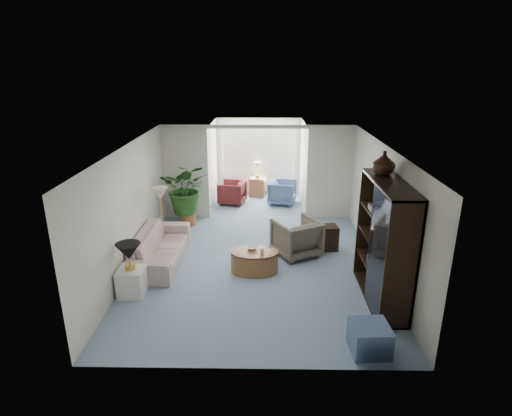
{
  "coord_description": "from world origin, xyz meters",
  "views": [
    {
      "loc": [
        0.14,
        -7.75,
        4.01
      ],
      "look_at": [
        0.0,
        0.6,
        1.1
      ],
      "focal_mm": 29.52,
      "sensor_mm": 36.0,
      "label": 1
    }
  ],
  "objects_px": {
    "framed_picture": "(385,191)",
    "coffee_cup": "(262,251)",
    "table_lamp": "(129,251)",
    "sofa": "(160,247)",
    "end_table": "(132,282)",
    "coffee_table": "(255,262)",
    "cabinet_urn": "(384,163)",
    "sunroom_chair_blue": "(282,192)",
    "side_table_dark": "(327,238)",
    "sunroom_chair_maroon": "(232,193)",
    "entertainment_cabinet": "(384,243)",
    "ottoman": "(370,338)",
    "sunroom_table": "(258,187)",
    "coffee_bowl": "(252,248)",
    "plant_pot": "(188,219)",
    "wingback_chair": "(296,237)",
    "floor_lamp": "(160,194)"
  },
  "relations": [
    {
      "from": "coffee_bowl",
      "to": "ottoman",
      "type": "bearing_deg",
      "value": -55.07
    },
    {
      "from": "end_table",
      "to": "table_lamp",
      "type": "height_order",
      "value": "table_lamp"
    },
    {
      "from": "framed_picture",
      "to": "table_lamp",
      "type": "height_order",
      "value": "framed_picture"
    },
    {
      "from": "framed_picture",
      "to": "sunroom_chair_blue",
      "type": "relative_size",
      "value": 0.64
    },
    {
      "from": "table_lamp",
      "to": "sunroom_table",
      "type": "bearing_deg",
      "value": 69.82
    },
    {
      "from": "framed_picture",
      "to": "coffee_cup",
      "type": "distance_m",
      "value": 2.62
    },
    {
      "from": "sunroom_table",
      "to": "end_table",
      "type": "bearing_deg",
      "value": -110.18
    },
    {
      "from": "framed_picture",
      "to": "coffee_bowl",
      "type": "xyz_separation_m",
      "value": [
        -2.53,
        0.05,
        -1.22
      ]
    },
    {
      "from": "sofa",
      "to": "ottoman",
      "type": "bearing_deg",
      "value": -127.35
    },
    {
      "from": "floor_lamp",
      "to": "sunroom_table",
      "type": "height_order",
      "value": "floor_lamp"
    },
    {
      "from": "entertainment_cabinet",
      "to": "sunroom_chair_blue",
      "type": "relative_size",
      "value": 2.77
    },
    {
      "from": "framed_picture",
      "to": "table_lamp",
      "type": "relative_size",
      "value": 1.14
    },
    {
      "from": "coffee_table",
      "to": "coffee_bowl",
      "type": "distance_m",
      "value": 0.27
    },
    {
      "from": "coffee_cup",
      "to": "cabinet_urn",
      "type": "relative_size",
      "value": 0.24
    },
    {
      "from": "coffee_bowl",
      "to": "sunroom_chair_blue",
      "type": "height_order",
      "value": "sunroom_chair_blue"
    },
    {
      "from": "coffee_cup",
      "to": "side_table_dark",
      "type": "relative_size",
      "value": 0.18
    },
    {
      "from": "wingback_chair",
      "to": "sunroom_table",
      "type": "height_order",
      "value": "wingback_chair"
    },
    {
      "from": "framed_picture",
      "to": "entertainment_cabinet",
      "type": "bearing_deg",
      "value": -102.87
    },
    {
      "from": "cabinet_urn",
      "to": "sunroom_chair_blue",
      "type": "bearing_deg",
      "value": 107.51
    },
    {
      "from": "sofa",
      "to": "coffee_cup",
      "type": "distance_m",
      "value": 2.23
    },
    {
      "from": "sofa",
      "to": "end_table",
      "type": "bearing_deg",
      "value": 171.94
    },
    {
      "from": "wingback_chair",
      "to": "coffee_table",
      "type": "bearing_deg",
      "value": 14.35
    },
    {
      "from": "coffee_table",
      "to": "plant_pot",
      "type": "distance_m",
      "value": 3.12
    },
    {
      "from": "floor_lamp",
      "to": "coffee_cup",
      "type": "relative_size",
      "value": 3.61
    },
    {
      "from": "floor_lamp",
      "to": "coffee_bowl",
      "type": "relative_size",
      "value": 1.75
    },
    {
      "from": "coffee_bowl",
      "to": "table_lamp",
      "type": "bearing_deg",
      "value": -154.97
    },
    {
      "from": "coffee_table",
      "to": "coffee_cup",
      "type": "height_order",
      "value": "coffee_cup"
    },
    {
      "from": "side_table_dark",
      "to": "sunroom_chair_maroon",
      "type": "xyz_separation_m",
      "value": [
        -2.35,
        3.2,
        0.06
      ]
    },
    {
      "from": "framed_picture",
      "to": "plant_pot",
      "type": "bearing_deg",
      "value": 149.38
    },
    {
      "from": "coffee_bowl",
      "to": "sunroom_chair_maroon",
      "type": "relative_size",
      "value": 0.28
    },
    {
      "from": "coffee_table",
      "to": "coffee_bowl",
      "type": "bearing_deg",
      "value": 116.57
    },
    {
      "from": "coffee_table",
      "to": "end_table",
      "type": "bearing_deg",
      "value": -157.66
    },
    {
      "from": "framed_picture",
      "to": "coffee_bowl",
      "type": "bearing_deg",
      "value": 178.93
    },
    {
      "from": "ottoman",
      "to": "plant_pot",
      "type": "distance_m",
      "value": 6.1
    },
    {
      "from": "sunroom_table",
      "to": "ottoman",
      "type": "bearing_deg",
      "value": -77.02
    },
    {
      "from": "sofa",
      "to": "end_table",
      "type": "xyz_separation_m",
      "value": [
        -0.2,
        -1.35,
        -0.08
      ]
    },
    {
      "from": "framed_picture",
      "to": "sunroom_table",
      "type": "relative_size",
      "value": 0.85
    },
    {
      "from": "side_table_dark",
      "to": "sunroom_chair_maroon",
      "type": "distance_m",
      "value": 3.97
    },
    {
      "from": "cabinet_urn",
      "to": "sunroom_chair_blue",
      "type": "height_order",
      "value": "cabinet_urn"
    },
    {
      "from": "wingback_chair",
      "to": "entertainment_cabinet",
      "type": "bearing_deg",
      "value": 99.49
    },
    {
      "from": "cabinet_urn",
      "to": "ottoman",
      "type": "bearing_deg",
      "value": -104.88
    },
    {
      "from": "wingback_chair",
      "to": "table_lamp",
      "type": "bearing_deg",
      "value": 1.09
    },
    {
      "from": "plant_pot",
      "to": "table_lamp",
      "type": "bearing_deg",
      "value": -97.0
    },
    {
      "from": "sunroom_chair_maroon",
      "to": "sunroom_table",
      "type": "xyz_separation_m",
      "value": [
        0.75,
        0.75,
        -0.05
      ]
    },
    {
      "from": "floor_lamp",
      "to": "ottoman",
      "type": "relative_size",
      "value": 0.67
    },
    {
      "from": "entertainment_cabinet",
      "to": "coffee_cup",
      "type": "bearing_deg",
      "value": 157.83
    },
    {
      "from": "coffee_bowl",
      "to": "sunroom_table",
      "type": "distance_m",
      "value": 4.97
    },
    {
      "from": "plant_pot",
      "to": "sunroom_chair_blue",
      "type": "distance_m",
      "value": 3.07
    },
    {
      "from": "coffee_bowl",
      "to": "plant_pot",
      "type": "height_order",
      "value": "coffee_bowl"
    },
    {
      "from": "coffee_table",
      "to": "entertainment_cabinet",
      "type": "height_order",
      "value": "entertainment_cabinet"
    }
  ]
}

